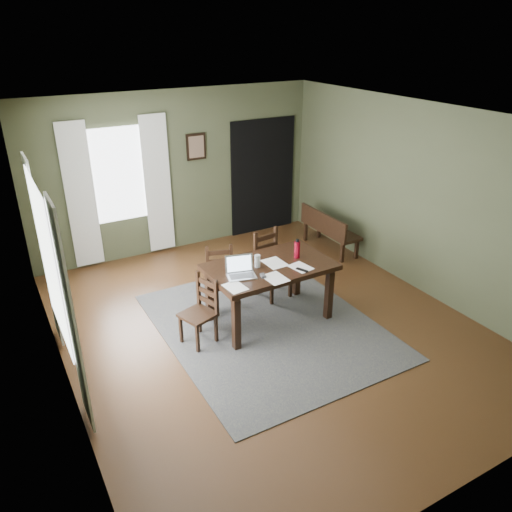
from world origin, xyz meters
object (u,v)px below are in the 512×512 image
bench (328,227)px  chair_end (201,311)px  chair_back_right (271,265)px  water_bottle (297,249)px  laptop (240,270)px  chair_back_left (221,279)px  dining_table (270,272)px

bench → chair_end: bearing=115.8°
chair_back_right → water_bottle: bearing=-91.9°
laptop → chair_back_left: bearing=101.3°
dining_table → chair_back_right: bearing=55.9°
chair_back_left → laptop: (-0.04, -0.66, 0.44)m
bench → water_bottle: 2.23m
chair_back_right → water_bottle: size_ratio=3.71×
chair_end → dining_table: bearing=72.7°
dining_table → chair_end: (-1.00, -0.02, -0.29)m
bench → chair_back_left: bearing=109.1°
chair_back_left → laptop: laptop is taller
chair_back_left → bench: bearing=35.7°
dining_table → bench: bearing=34.5°
chair_back_right → water_bottle: water_bottle is taller
dining_table → chair_back_right: size_ratio=1.67×
bench → laptop: bearing=121.2°
chair_end → laptop: (0.54, -0.05, 0.45)m
chair_back_left → water_bottle: water_bottle is taller
dining_table → laptop: bearing=-172.8°
bench → chair_back_right: bearing=118.0°
laptop → water_bottle: water_bottle is taller
bench → water_bottle: (-1.62, -1.44, 0.52)m
chair_end → laptop: 0.70m
chair_back_left → chair_end: bearing=-116.7°
dining_table → bench: dining_table is taller
dining_table → chair_back_right: chair_back_right is taller
chair_back_left → laptop: size_ratio=2.18×
chair_back_right → laptop: laptop is taller
chair_back_left → water_bottle: 1.14m
water_bottle → chair_back_left: bearing=145.1°
laptop → bench: bearing=46.2°
chair_end → chair_back_left: (0.58, 0.61, 0.01)m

